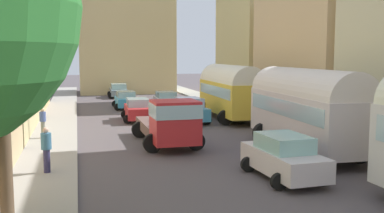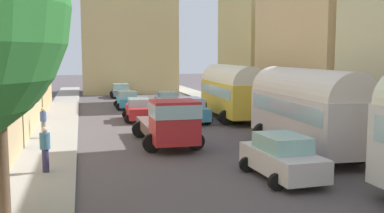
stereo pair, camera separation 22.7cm
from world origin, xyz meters
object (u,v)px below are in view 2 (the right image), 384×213
(cargo_truck_0, at_px, (169,122))
(car_6, at_px, (168,100))
(car_0, at_px, (139,110))
(car_2, at_px, (121,90))
(parked_bus_1, at_px, (306,106))
(parked_bus_2, at_px, (232,90))
(pedestrian_2, at_px, (45,148))
(car_1, at_px, (128,100))
(pedestrian_3, at_px, (43,121))
(car_4, at_px, (282,157))
(car_5, at_px, (190,110))

(cargo_truck_0, xyz_separation_m, car_6, (3.02, 16.35, -0.54))
(car_0, height_order, car_2, car_0)
(parked_bus_1, distance_m, parked_bus_2, 11.23)
(pedestrian_2, bearing_deg, cargo_truck_0, 36.52)
(parked_bus_2, bearing_deg, cargo_truck_0, -125.95)
(cargo_truck_0, bearing_deg, car_1, 91.49)
(car_1, distance_m, car_2, 10.52)
(car_1, relative_size, pedestrian_3, 2.15)
(parked_bus_2, bearing_deg, car_2, 108.64)
(parked_bus_1, bearing_deg, car_4, -127.25)
(pedestrian_2, bearing_deg, car_0, 68.77)
(parked_bus_1, height_order, cargo_truck_0, parked_bus_1)
(car_2, bearing_deg, parked_bus_2, -71.36)
(car_0, xyz_separation_m, car_4, (3.36, -16.26, 0.04))
(car_0, distance_m, car_6, 7.69)
(car_4, distance_m, car_6, 23.16)
(car_6, bearing_deg, pedestrian_3, -125.81)
(parked_bus_2, xyz_separation_m, car_5, (-3.25, -0.73, -1.30))
(parked_bus_1, xyz_separation_m, car_5, (-3.17, 10.50, -1.35))
(cargo_truck_0, bearing_deg, car_6, 79.55)
(car_5, bearing_deg, cargo_truck_0, -110.75)
(parked_bus_1, relative_size, car_2, 1.98)
(parked_bus_1, height_order, car_5, parked_bus_1)
(car_0, xyz_separation_m, car_2, (0.27, 17.88, -0.04))
(car_1, relative_size, pedestrian_2, 2.04)
(parked_bus_2, xyz_separation_m, car_6, (-3.20, 7.78, -1.41))
(car_1, xyz_separation_m, car_6, (3.45, -0.47, -0.02))
(parked_bus_1, relative_size, cargo_truck_0, 1.28)
(cargo_truck_0, relative_size, car_1, 1.76)
(car_4, xyz_separation_m, car_5, (-0.01, 14.66, 0.01))
(car_1, xyz_separation_m, car_2, (0.33, 10.51, -0.00))
(car_4, distance_m, pedestrian_3, 13.82)
(car_4, height_order, car_6, car_4)
(car_4, relative_size, car_5, 1.00)
(car_4, xyz_separation_m, car_6, (0.04, 23.16, -0.09))
(car_6, height_order, pedestrian_3, pedestrian_3)
(car_5, distance_m, pedestrian_3, 10.33)
(parked_bus_2, relative_size, car_4, 2.00)
(parked_bus_2, bearing_deg, car_4, -101.90)
(car_2, bearing_deg, parked_bus_1, -78.23)
(parked_bus_1, bearing_deg, car_0, 118.29)
(car_6, distance_m, pedestrian_3, 15.99)
(car_4, bearing_deg, car_0, 101.66)
(car_2, xyz_separation_m, car_4, (3.09, -34.15, 0.08))
(cargo_truck_0, height_order, car_5, cargo_truck_0)
(car_2, relative_size, car_6, 1.20)
(car_4, distance_m, car_5, 14.66)
(car_6, bearing_deg, car_2, 105.88)
(car_0, height_order, car_1, car_0)
(car_4, bearing_deg, parked_bus_1, 52.75)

